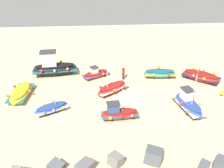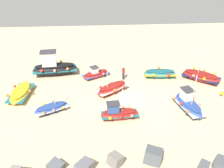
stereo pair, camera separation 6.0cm
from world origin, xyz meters
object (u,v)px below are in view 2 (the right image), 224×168
fishing_boat_0 (21,93)px  person_walking (123,72)px  fishing_boat_3 (54,67)px  fishing_boat_5 (201,76)px  fishing_boat_6 (188,104)px  fishing_boat_2 (51,108)px  fishing_boat_7 (96,74)px  fishing_boat_8 (119,113)px  fishing_boat_4 (112,88)px  fishing_boat_1 (160,73)px  mooring_buoy_0 (222,93)px

fishing_boat_0 → person_walking: 11.34m
fishing_boat_3 → fishing_boat_5: (-17.03, 2.62, -0.50)m
fishing_boat_3 → fishing_boat_6: 15.86m
fishing_boat_3 → fishing_boat_2: bearing=89.0°
fishing_boat_5 → fishing_boat_7: (12.10, -1.71, -0.09)m
fishing_boat_8 → fishing_boat_2: bearing=-17.8°
fishing_boat_0 → fishing_boat_4: bearing=-83.5°
fishing_boat_1 → fishing_boat_4: bearing=31.8°
fishing_boat_7 → fishing_boat_8: fishing_boat_8 is taller
fishing_boat_2 → fishing_boat_5: fishing_boat_5 is taller
fishing_boat_0 → fishing_boat_8: fishing_boat_8 is taller
fishing_boat_6 → person_walking: 8.46m
fishing_boat_2 → fishing_boat_7: 7.99m
fishing_boat_1 → fishing_boat_8: fishing_boat_8 is taller
fishing_boat_1 → fishing_boat_0: bearing=15.7°
fishing_boat_3 → fishing_boat_7: 5.05m
fishing_boat_8 → mooring_buoy_0: fishing_boat_8 is taller
fishing_boat_1 → fishing_boat_5: (-4.58, 1.04, -0.01)m
fishing_boat_5 → fishing_boat_1: bearing=-153.8°
fishing_boat_0 → fishing_boat_7: size_ratio=1.22×
fishing_boat_0 → fishing_boat_7: 8.66m
fishing_boat_0 → person_walking: person_walking is taller
fishing_boat_5 → mooring_buoy_0: (-0.78, 3.64, -0.13)m
fishing_boat_1 → fishing_boat_8: 9.42m
fishing_boat_2 → fishing_boat_8: bearing=139.7°
fishing_boat_4 → fishing_boat_7: fishing_boat_4 is taller
fishing_boat_0 → fishing_boat_3: fishing_boat_3 is taller
fishing_boat_4 → fishing_boat_7: (1.66, -3.75, -0.10)m
fishing_boat_2 → fishing_boat_6: size_ratio=0.81×
fishing_boat_1 → fishing_boat_2: fishing_boat_2 is taller
fishing_boat_2 → person_walking: fishing_boat_2 is taller
fishing_boat_2 → fishing_boat_3: size_ratio=0.63×
fishing_boat_0 → fishing_boat_7: bearing=-57.8°
fishing_boat_6 → fishing_boat_0: bearing=64.6°
fishing_boat_3 → person_walking: size_ratio=3.29×
person_walking → fishing_boat_8: bearing=-147.6°
fishing_boat_1 → fishing_boat_4: size_ratio=1.03×
fishing_boat_3 → fishing_boat_4: 8.09m
fishing_boat_2 → fishing_boat_6: bearing=150.4°
fishing_boat_2 → fishing_boat_8: 6.37m
fishing_boat_2 → fishing_boat_6: (-12.82, 0.67, 0.29)m
fishing_boat_0 → person_walking: size_ratio=2.61×
fishing_boat_3 → fishing_boat_8: size_ratio=1.55×
fishing_boat_4 → fishing_boat_6: (-6.89, 3.68, 0.14)m
fishing_boat_0 → fishing_boat_1: 15.61m
fishing_boat_4 → fishing_boat_6: bearing=-64.3°
fishing_boat_8 → fishing_boat_4: bearing=-90.8°
fishing_boat_1 → fishing_boat_7: bearing=-1.0°
mooring_buoy_0 → fishing_boat_7: bearing=-22.6°
fishing_boat_2 → fishing_boat_4: 6.65m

